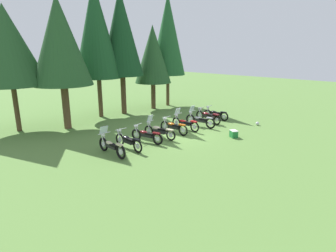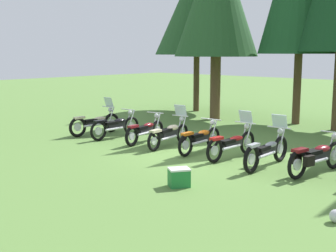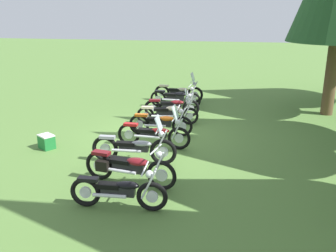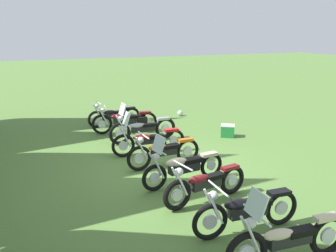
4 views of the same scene
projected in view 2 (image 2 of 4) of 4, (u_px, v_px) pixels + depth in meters
ground_plane at (199, 153)px, 14.14m from camera, size 80.00×80.00×0.00m
motorcycle_0 at (96, 122)px, 17.26m from camera, size 0.74×2.32×1.38m
motorcycle_1 at (116, 126)px, 16.54m from camera, size 0.74×2.26×1.01m
motorcycle_2 at (145, 130)px, 15.69m from camera, size 0.70×2.20×1.00m
motorcycle_3 at (170, 133)px, 15.01m from camera, size 0.66×2.31×1.34m
motorcycle_4 at (200, 138)px, 14.14m from camera, size 0.78×2.19×1.01m
motorcycle_5 at (232, 143)px, 13.39m from camera, size 0.74×2.33×1.37m
motorcycle_6 at (267, 150)px, 12.34m from camera, size 0.71×2.41×1.39m
motorcycle_7 at (316, 156)px, 11.61m from camera, size 0.83×2.41×1.03m
pine_tree_0 at (197, 7)px, 23.35m from camera, size 4.35×4.35×7.83m
picnic_cooler at (179, 177)px, 10.57m from camera, size 0.57×0.60×0.44m
dropped_helmet at (336, 216)px, 8.34m from camera, size 0.25×0.25×0.25m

